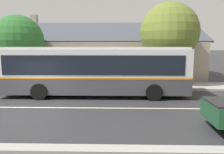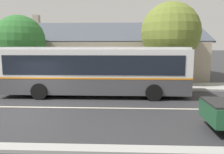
{
  "view_description": "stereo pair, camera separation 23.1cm",
  "coord_description": "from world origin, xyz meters",
  "px_view_note": "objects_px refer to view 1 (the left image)",
  "views": [
    {
      "loc": [
        4.59,
        -11.09,
        3.24
      ],
      "look_at": [
        4.23,
        2.8,
        1.25
      ],
      "focal_mm": 35.0,
      "sensor_mm": 36.0,
      "label": 1
    },
    {
      "loc": [
        4.82,
        -11.08,
        3.24
      ],
      "look_at": [
        4.23,
        2.8,
        1.25
      ],
      "focal_mm": 35.0,
      "sensor_mm": 36.0,
      "label": 2
    }
  ],
  "objects_px": {
    "transit_bus": "(95,70)",
    "bench_by_building": "(9,80)",
    "street_tree_secondary": "(20,43)",
    "street_tree_primary": "(169,32)"
  },
  "relations": [
    {
      "from": "transit_bus",
      "to": "bench_by_building",
      "type": "relative_size",
      "value": 7.4
    },
    {
      "from": "transit_bus",
      "to": "bench_by_building",
      "type": "distance_m",
      "value": 7.88
    },
    {
      "from": "transit_bus",
      "to": "bench_by_building",
      "type": "bearing_deg",
      "value": 157.87
    },
    {
      "from": "bench_by_building",
      "to": "street_tree_primary",
      "type": "distance_m",
      "value": 13.42
    },
    {
      "from": "street_tree_primary",
      "to": "street_tree_secondary",
      "type": "bearing_deg",
      "value": 179.62
    },
    {
      "from": "bench_by_building",
      "to": "street_tree_secondary",
      "type": "distance_m",
      "value": 3.19
    },
    {
      "from": "bench_by_building",
      "to": "transit_bus",
      "type": "bearing_deg",
      "value": -22.13
    },
    {
      "from": "street_tree_primary",
      "to": "street_tree_secondary",
      "type": "relative_size",
      "value": 1.16
    },
    {
      "from": "transit_bus",
      "to": "street_tree_secondary",
      "type": "xyz_separation_m",
      "value": [
        -6.63,
        4.08,
        1.78
      ]
    },
    {
      "from": "transit_bus",
      "to": "street_tree_secondary",
      "type": "distance_m",
      "value": 7.98
    }
  ]
}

